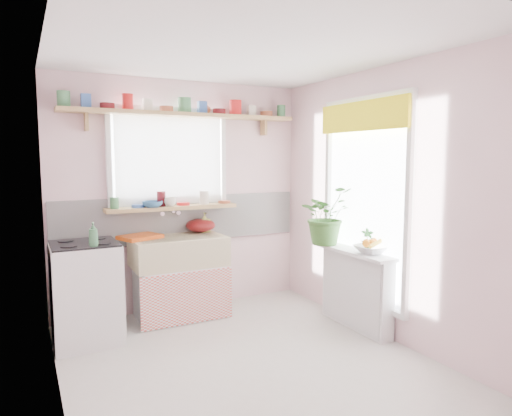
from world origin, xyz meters
TOP-DOWN VIEW (x-y plane):
  - room at (0.66, 0.86)m, footprint 3.20×3.20m
  - sink_unit at (-0.15, 1.29)m, footprint 0.95×0.65m
  - cooker at (-1.10, 1.05)m, footprint 0.58×0.58m
  - radiator_ledge at (1.30, 0.20)m, footprint 0.22×0.95m
  - windowsill at (-0.15, 1.48)m, footprint 1.40×0.22m
  - pine_shelf at (0.00, 1.47)m, footprint 2.52×0.24m
  - shelf_crockery at (-0.02, 1.47)m, footprint 2.47×0.11m
  - sill_crockery at (-0.20, 1.48)m, footprint 1.35×0.11m
  - dish_tray at (-0.53, 1.38)m, footprint 0.47×0.41m
  - colander at (0.17, 1.50)m, footprint 0.34×0.34m
  - jade_plant at (1.21, 0.60)m, footprint 0.62×0.56m
  - fruit_bowl at (1.33, 0.03)m, footprint 0.34×0.34m
  - herb_pot at (1.33, 0.09)m, footprint 0.14×0.12m
  - soap_bottle_sink at (0.22, 1.49)m, footprint 0.10×0.11m
  - sill_cup at (-0.19, 1.42)m, footprint 0.15×0.15m
  - sill_bowl at (-0.38, 1.42)m, footprint 0.25×0.25m
  - shelf_vase at (0.24, 1.53)m, footprint 0.17×0.17m
  - cooker_bottle at (-1.05, 0.83)m, footprint 0.09×0.09m
  - fruit at (1.34, 0.03)m, footprint 0.20×0.14m

SIDE VIEW (x-z plane):
  - radiator_ledge at x=1.30m, z-range 0.01..0.78m
  - sink_unit at x=-0.15m, z-range -0.13..0.99m
  - cooker at x=-1.10m, z-range 0.00..0.92m
  - fruit_bowl at x=1.33m, z-range 0.78..0.85m
  - dish_tray at x=-0.53m, z-range 0.85..0.89m
  - fruit at x=1.34m, z-range 0.82..0.92m
  - herb_pot at x=1.33m, z-range 0.78..1.00m
  - colander at x=0.17m, z-range 0.85..1.00m
  - soap_bottle_sink at x=0.22m, z-range 0.85..1.07m
  - cooker_bottle at x=-1.05m, z-range 0.92..1.12m
  - jade_plant at x=1.21m, z-range 0.77..1.38m
  - windowsill at x=-0.15m, z-range 1.12..1.16m
  - sill_bowl at x=-0.38m, z-range 1.16..1.23m
  - sill_cup at x=-0.19m, z-range 1.16..1.25m
  - sill_crockery at x=-0.20m, z-range 1.15..1.27m
  - room at x=0.66m, z-range -0.23..2.97m
  - pine_shelf at x=0.00m, z-range 2.10..2.14m
  - shelf_crockery at x=-0.02m, z-range 2.13..2.25m
  - shelf_vase at x=0.24m, z-range 2.14..2.28m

